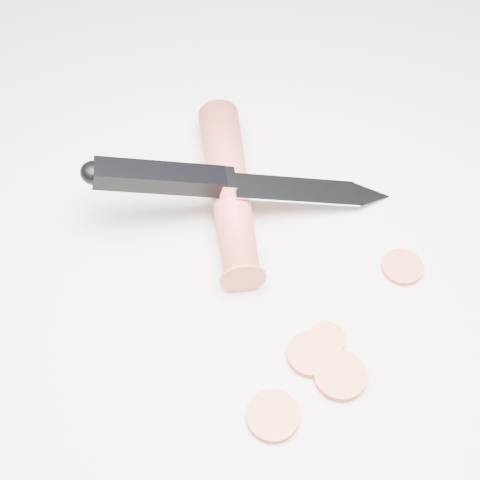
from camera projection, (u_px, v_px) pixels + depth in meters
ground at (329, 281)px, 0.55m from camera, size 2.40×2.40×0.00m
carrot at (229, 189)px, 0.58m from camera, size 0.11×0.18×0.03m
carrot_slice_0 at (402, 267)px, 0.55m from camera, size 0.03×0.03×0.01m
carrot_slice_1 at (273, 416)px, 0.48m from camera, size 0.04×0.04×0.01m
carrot_slice_2 at (311, 354)px, 0.50m from camera, size 0.04×0.04×0.01m
carrot_slice_3 at (340, 375)px, 0.49m from camera, size 0.04×0.04×0.01m
carrot_slice_4 at (326, 340)px, 0.51m from camera, size 0.03×0.03×0.01m
kitchen_knife at (245, 181)px, 0.56m from camera, size 0.25×0.13×0.08m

